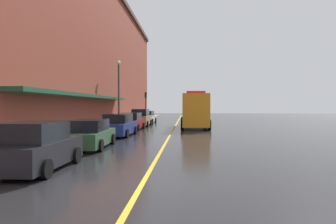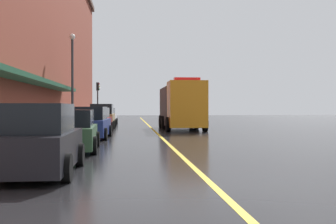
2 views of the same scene
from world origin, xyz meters
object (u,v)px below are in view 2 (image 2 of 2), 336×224
object	(u,v)px
parked_car_2	(90,124)
parked_car_5	(105,117)
parked_car_0	(36,141)
traffic_light_near	(98,94)
parked_car_4	(102,117)
utility_truck	(181,106)
parking_meter_2	(82,115)
parked_car_1	(70,131)
parked_car_3	(96,121)
parking_meter_0	(79,116)
parking_meter_1	(27,124)
street_lamp_left	(72,70)

from	to	relation	value
parked_car_2	parked_car_5	distance (m)	16.74
parked_car_0	traffic_light_near	size ratio (longest dim) A/B	0.98
parked_car_4	utility_truck	bearing A→B (deg)	-110.43
parked_car_4	parking_meter_2	xyz separation A→B (m)	(-1.44, -1.25, 0.17)
parked_car_1	parked_car_5	bearing A→B (deg)	-2.22
parked_car_0	parked_car_1	bearing A→B (deg)	-0.74
parked_car_3	parked_car_4	bearing A→B (deg)	1.20
parking_meter_0	parking_meter_2	size ratio (longest dim) A/B	1.00
traffic_light_near	parked_car_1	bearing A→B (deg)	-87.63
parking_meter_1	traffic_light_near	bearing A→B (deg)	89.89
parked_car_0	parked_car_5	xyz separation A→B (m)	(0.05, 28.75, -0.05)
parked_car_0	parked_car_4	xyz separation A→B (m)	(0.12, 23.14, 0.08)
parked_car_2	parked_car_3	size ratio (longest dim) A/B	1.09
parked_car_0	street_lamp_left	size ratio (longest dim) A/B	0.61
parked_car_0	parking_meter_2	xyz separation A→B (m)	(-1.32, 21.89, 0.25)
parked_car_5	traffic_light_near	world-z (taller)	traffic_light_near
parked_car_0	parked_car_5	bearing A→B (deg)	-0.42
street_lamp_left	parking_meter_2	bearing A→B (deg)	56.66
utility_truck	parking_meter_0	world-z (taller)	utility_truck
parked_car_2	parked_car_3	distance (m)	5.55
parked_car_1	parked_car_3	bearing A→B (deg)	-2.30
parked_car_0	utility_truck	bearing A→B (deg)	-16.75
parked_car_4	parking_meter_1	bearing A→B (deg)	175.85
parked_car_5	utility_truck	size ratio (longest dim) A/B	0.56
parked_car_5	parking_meter_2	bearing A→B (deg)	170.78
parked_car_0	parking_meter_0	xyz separation A→B (m)	(-1.32, 20.20, 0.25)
parked_car_4	street_lamp_left	xyz separation A→B (m)	(-2.04, -2.16, 3.51)
parked_car_4	traffic_light_near	world-z (taller)	traffic_light_near
parked_car_1	traffic_light_near	xyz separation A→B (m)	(-1.30, 31.38, 2.42)
parked_car_4	utility_truck	size ratio (longest dim) A/B	0.56
traffic_light_near	parking_meter_0	bearing A→B (deg)	-90.21
parked_car_3	traffic_light_near	bearing A→B (deg)	5.71
parking_meter_2	traffic_light_near	xyz separation A→B (m)	(0.06, 15.06, 2.10)
parked_car_0	street_lamp_left	world-z (taller)	street_lamp_left
parked_car_3	parking_meter_1	xyz separation A→B (m)	(-1.38, -12.95, 0.29)
parked_car_3	utility_truck	world-z (taller)	utility_truck
parking_meter_1	parking_meter_2	world-z (taller)	same
parked_car_5	street_lamp_left	world-z (taller)	street_lamp_left
parking_meter_0	utility_truck	bearing A→B (deg)	5.04
parking_meter_0	parked_car_2	bearing A→B (deg)	-79.65
parked_car_5	parked_car_0	bearing A→B (deg)	-178.01
parking_meter_1	traffic_light_near	distance (m)	32.40
utility_truck	parking_meter_1	distance (m)	17.89
parked_car_4	utility_truck	world-z (taller)	utility_truck
parked_car_3	parked_car_5	distance (m)	11.19
parked_car_3	utility_truck	bearing A→B (deg)	-59.77
parking_meter_1	parked_car_2	bearing A→B (deg)	78.58
street_lamp_left	parking_meter_0	bearing A→B (deg)	-52.51
parking_meter_1	parking_meter_0	bearing A→B (deg)	90.00
parked_car_3	parked_car_5	world-z (taller)	parked_car_3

